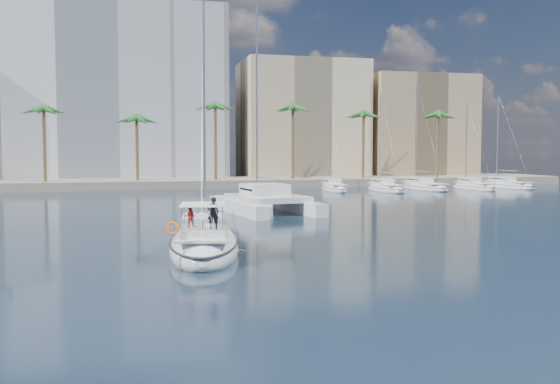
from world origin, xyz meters
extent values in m
plane|color=black|center=(0.00, 0.00, 0.00)|extent=(160.00, 160.00, 0.00)
cube|color=gray|center=(0.00, 61.00, 0.60)|extent=(120.00, 14.00, 1.20)
cube|color=white|center=(-12.00, 73.00, 14.00)|extent=(42.00, 16.00, 28.00)
cube|color=beige|center=(22.00, 70.00, 10.00)|extent=(20.00, 14.00, 20.00)
cube|color=tan|center=(42.00, 68.00, 9.00)|extent=(18.00, 12.00, 18.00)
cylinder|color=brown|center=(0.00, 57.00, 5.25)|extent=(0.44, 0.44, 10.50)
sphere|color=#246225|center=(0.00, 57.00, 10.50)|extent=(3.60, 3.60, 3.60)
cylinder|color=brown|center=(34.00, 57.00, 5.25)|extent=(0.44, 0.44, 10.50)
sphere|color=#246225|center=(34.00, 57.00, 10.50)|extent=(3.60, 3.60, 3.60)
ellipsoid|color=white|center=(-2.67, 2.03, 0.35)|extent=(5.25, 11.86, 2.38)
ellipsoid|color=black|center=(-2.67, 2.03, 0.69)|extent=(5.30, 11.97, 0.18)
cube|color=silver|center=(-2.70, 1.81, 1.25)|extent=(3.80, 8.87, 0.12)
cube|color=silver|center=(-2.51, 3.12, 1.61)|extent=(2.97, 4.06, 0.60)
cube|color=black|center=(-2.51, 3.12, 1.63)|extent=(2.92, 3.63, 0.14)
cylinder|color=#B7BABF|center=(-2.32, 4.43, 8.82)|extent=(0.15, 0.15, 15.02)
cylinder|color=#B7BABF|center=(-2.65, 2.14, 2.81)|extent=(0.77, 4.59, 0.11)
cube|color=silver|center=(-3.02, -0.37, 1.49)|extent=(2.56, 3.15, 0.36)
cube|color=white|center=(-3.03, -0.47, 2.86)|extent=(2.56, 3.15, 0.04)
torus|color=silver|center=(-3.18, -1.46, 2.16)|extent=(0.95, 0.19, 0.96)
torus|color=#FF5D0D|center=(-4.63, -1.69, 1.86)|extent=(0.65, 0.29, 0.64)
imported|color=black|center=(-2.57, -0.90, 2.46)|extent=(0.59, 0.40, 1.59)
imported|color=#AF1B1D|center=(-3.62, 0.13, 2.20)|extent=(0.57, 0.48, 1.06)
cube|color=white|center=(2.66, 22.19, 0.55)|extent=(3.10, 12.72, 1.10)
cube|color=white|center=(7.74, 22.96, 0.55)|extent=(3.10, 12.72, 1.10)
cube|color=silver|center=(5.30, 21.95, 1.30)|extent=(6.73, 7.76, 0.50)
cube|color=silver|center=(5.20, 22.57, 2.00)|extent=(4.02, 4.29, 1.00)
cube|color=black|center=(5.20, 22.57, 2.05)|extent=(3.96, 3.79, 0.18)
cylinder|color=#B7BABF|center=(4.92, 24.46, 9.95)|extent=(0.18, 0.18, 16.91)
ellipsoid|color=silver|center=(-1.16, 0.58, 0.30)|extent=(0.22, 0.41, 0.20)
sphere|color=silver|center=(-1.16, 0.78, 0.32)|extent=(0.11, 0.11, 0.11)
cube|color=gray|center=(-1.46, 0.58, 0.33)|extent=(0.48, 0.17, 0.11)
cube|color=gray|center=(-0.87, 0.58, 0.33)|extent=(0.48, 0.17, 0.11)
camera|label=1|loc=(-6.69, -31.33, 5.64)|focal=40.00mm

